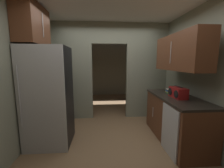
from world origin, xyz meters
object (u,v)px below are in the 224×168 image
dishwasher (169,131)px  boombox (178,93)px  book_stack (169,91)px  refrigerator (49,97)px

dishwasher → boombox: 0.75m
boombox → book_stack: (0.03, 0.43, -0.05)m
refrigerator → dishwasher: (2.15, -0.53, -0.51)m
book_stack → refrigerator: bearing=-173.9°
refrigerator → boombox: size_ratio=4.70×
boombox → book_stack: bearing=85.5°
dishwasher → book_stack: 1.01m
boombox → book_stack: 0.43m
dishwasher → book_stack: (0.34, 0.79, 0.53)m
dishwasher → book_stack: size_ratio=5.64×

